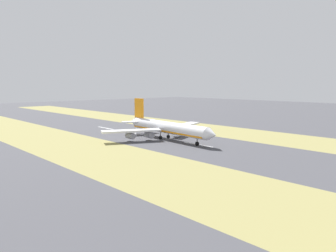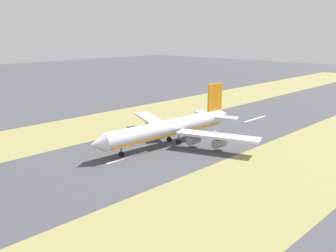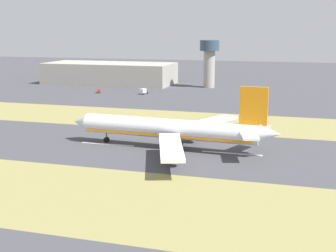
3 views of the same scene
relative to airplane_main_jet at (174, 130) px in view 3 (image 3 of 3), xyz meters
name	(u,v)px [view 3 (image 3 of 3)]	position (x,y,z in m)	size (l,w,h in m)	color
ground_plane	(171,149)	(-0.48, 0.81, -6.02)	(800.00, 800.00, 0.00)	#424247
grass_median_west	(114,199)	(-45.48, 0.81, -6.02)	(40.00, 600.00, 0.01)	olive
grass_median_east	(202,121)	(44.52, 0.81, -6.02)	(40.00, 600.00, 0.01)	olive
centreline_dash_mid	(232,153)	(-0.48, -18.10, -6.01)	(1.20, 18.00, 0.01)	silver
centreline_dash_far	(108,144)	(-0.48, 21.90, -6.01)	(1.20, 18.00, 0.01)	silver
airplane_main_jet	(174,130)	(0.00, 0.00, 0.00)	(64.01, 67.21, 20.20)	white
terminal_building	(110,73)	(155.04, 88.44, 0.89)	(36.00, 85.16, 13.81)	#A39E93
control_tower	(209,58)	(152.92, 20.25, 12.04)	(12.00, 12.00, 29.29)	#A39E93
service_truck	(144,91)	(112.96, 49.48, -4.36)	(6.31, 3.51, 3.10)	#4C4C51
apron_car	(99,91)	(110.80, 76.27, -5.02)	(4.75, 3.44, 2.03)	#B2231E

